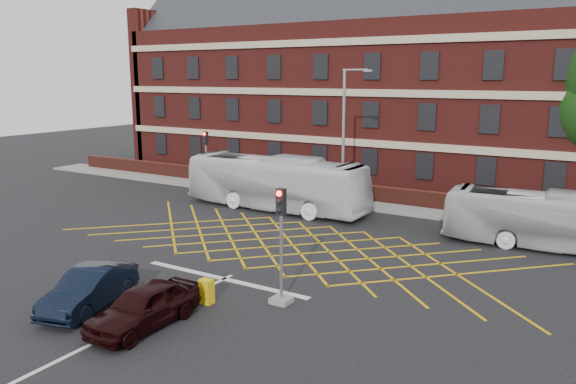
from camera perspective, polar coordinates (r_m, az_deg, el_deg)
The scene contains 16 objects.
ground at distance 26.05m, azimuth -1.77°, elevation -6.53°, with size 120.00×120.00×0.00m, color black.
victorian_building at distance 44.73m, azimuth 14.31°, elevation 10.95°, with size 51.00×12.17×20.40m.
boundary_wall at distance 37.11m, azimuth 9.25°, elevation -0.26°, with size 56.00×0.50×1.10m, color #531D16.
far_pavement at distance 36.31m, azimuth 8.62°, elevation -1.30°, with size 60.00×3.00×0.12m, color slate.
box_junction_hatching at distance 27.67m, azimuth 0.50°, elevation -5.41°, with size 11.50×0.12×0.02m, color #CC990C.
stop_line at distance 23.36m, azimuth -6.51°, elevation -8.76°, with size 8.00×0.30×0.02m, color silver.
centre_line at distance 19.09m, azimuth -18.91°, elevation -14.21°, with size 0.15×14.00×0.02m, color silver.
bus_left at distance 34.65m, azimuth -1.27°, elevation 0.93°, with size 2.81×12.00×3.34m, color silver.
bus_right at distance 29.57m, azimuth 25.31°, elevation -2.65°, with size 2.34×9.99×2.78m, color silver.
car_navy at distance 21.52m, azimuth -19.53°, elevation -9.23°, with size 1.50×4.30×1.42m, color black.
car_maroon at distance 19.44m, azimuth -14.43°, elevation -11.17°, with size 1.70×4.21×1.44m, color black.
traffic_light_near at distance 20.33m, azimuth -0.69°, elevation -6.60°, with size 0.70×0.70×4.27m.
traffic_light_far at distance 40.77m, azimuth -8.28°, elevation 2.58°, with size 0.70×0.70×4.27m.
street_lamp at distance 34.25m, azimuth 5.69°, elevation 2.86°, with size 2.25×1.00×8.56m.
direction_signs at distance 42.08m, azimuth -9.09°, elevation 2.30°, with size 1.10×0.16×2.20m.
utility_cabinet at distance 20.95m, azimuth -8.30°, elevation -9.97°, with size 0.49×0.37×0.91m, color #E2B70D.
Camera 1 is at (13.54, -20.71, 8.15)m, focal length 35.00 mm.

